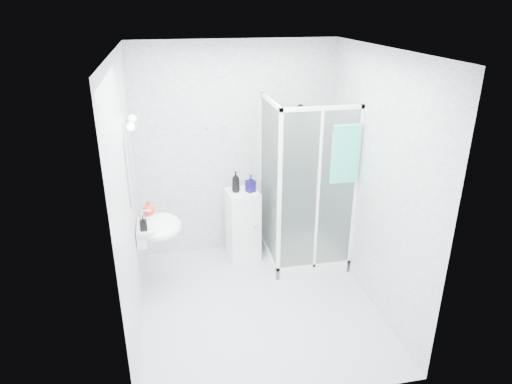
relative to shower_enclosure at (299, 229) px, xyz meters
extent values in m
cube|color=silver|center=(-0.67, -0.77, 0.85)|extent=(2.40, 2.60, 2.60)
cube|color=silver|center=(-0.67, -0.77, -0.44)|extent=(2.40, 2.60, 0.01)
cube|color=white|center=(-0.67, -0.77, 2.15)|extent=(2.40, 2.60, 0.01)
cube|color=white|center=(0.08, 0.08, -0.39)|extent=(0.90, 0.90, 0.12)
cube|color=white|center=(-0.35, 0.08, 1.53)|extent=(0.04, 0.90, 0.04)
cube|color=white|center=(0.08, -0.35, 1.53)|extent=(0.90, 0.04, 0.04)
cube|color=white|center=(-0.35, -0.35, 0.55)|extent=(0.04, 0.04, 2.00)
cube|color=white|center=(-0.36, 0.08, 0.59)|extent=(0.02, 0.82, 1.84)
cube|color=white|center=(0.08, -0.36, 0.59)|extent=(0.82, 0.02, 1.84)
cube|color=white|center=(0.08, -0.35, 0.59)|extent=(0.03, 0.04, 1.84)
cylinder|color=silver|center=(0.08, 0.47, 0.90)|extent=(0.02, 0.02, 1.00)
cylinder|color=silver|center=(0.08, 0.44, 1.37)|extent=(0.09, 0.05, 0.09)
cylinder|color=silver|center=(0.13, 0.50, 0.60)|extent=(0.12, 0.04, 0.12)
cylinder|color=silver|center=(0.36, -0.39, 1.33)|extent=(0.03, 0.05, 0.03)
cube|color=white|center=(-1.81, -0.32, 0.30)|extent=(0.10, 0.40, 0.18)
ellipsoid|color=white|center=(-1.63, -0.32, 0.35)|extent=(0.46, 0.56, 0.20)
cube|color=white|center=(-1.75, -0.32, 0.40)|extent=(0.16, 0.50, 0.02)
cylinder|color=silver|center=(-1.81, -0.32, 0.48)|extent=(0.04, 0.04, 0.16)
cylinder|color=silver|center=(-1.76, -0.32, 0.55)|extent=(0.12, 0.02, 0.02)
cube|color=white|center=(-1.85, -0.32, 1.05)|extent=(0.02, 0.60, 0.70)
cylinder|color=silver|center=(-1.84, -0.48, 1.47)|extent=(0.05, 0.04, 0.04)
sphere|color=white|center=(-1.80, -0.48, 1.47)|extent=(0.08, 0.08, 0.08)
cylinder|color=silver|center=(-1.84, -0.16, 1.47)|extent=(0.05, 0.04, 0.04)
sphere|color=white|center=(-1.80, -0.16, 1.47)|extent=(0.08, 0.08, 0.08)
cylinder|color=silver|center=(-1.02, 0.50, 1.17)|extent=(0.02, 0.04, 0.02)
sphere|color=silver|center=(-1.02, 0.48, 1.17)|extent=(0.03, 0.03, 0.03)
cylinder|color=silver|center=(-0.82, 0.50, 1.17)|extent=(0.02, 0.04, 0.02)
sphere|color=silver|center=(-0.82, 0.48, 1.17)|extent=(0.03, 0.03, 0.03)
cube|color=white|center=(-0.65, 0.26, -0.01)|extent=(0.40, 0.40, 0.88)
cube|color=white|center=(-0.65, 0.08, -0.01)|extent=(0.33, 0.04, 0.75)
sphere|color=#D6501E|center=(-0.53, 0.06, 0.04)|extent=(0.03, 0.03, 0.03)
cube|color=#33C3A1|center=(0.34, -0.40, 1.04)|extent=(0.30, 0.04, 0.62)
cylinder|color=#33C3A1|center=(0.34, -0.40, 1.35)|extent=(0.30, 0.04, 0.04)
imported|color=black|center=(-0.73, 0.26, 0.56)|extent=(0.12, 0.12, 0.26)
imported|color=#130D51|center=(-0.55, 0.23, 0.54)|extent=(0.13, 0.13, 0.21)
imported|color=red|center=(-1.73, -0.15, 0.50)|extent=(0.17, 0.17, 0.17)
imported|color=black|center=(-1.78, -0.49, 0.49)|extent=(0.07, 0.08, 0.16)
camera|label=1|loc=(-1.49, -4.69, 2.54)|focal=32.00mm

